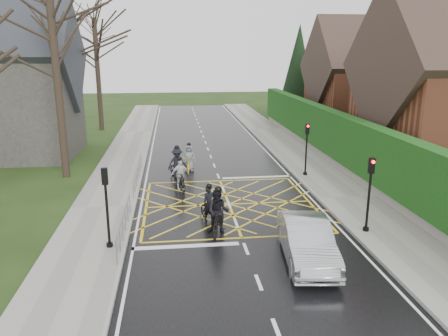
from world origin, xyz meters
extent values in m
plane|color=black|center=(0.00, 0.00, 0.00)|extent=(120.00, 120.00, 0.00)
cube|color=black|center=(0.00, 0.00, 0.01)|extent=(9.00, 80.00, 0.01)
cube|color=gray|center=(6.00, 0.00, 0.07)|extent=(3.00, 80.00, 0.15)
cube|color=gray|center=(-6.00, 0.00, 0.07)|extent=(3.00, 80.00, 0.15)
cube|color=slate|center=(7.75, 6.00, 0.35)|extent=(0.50, 38.00, 0.70)
cube|color=#0F360E|center=(7.75, 6.00, 2.10)|extent=(0.90, 38.00, 2.80)
cube|color=brown|center=(14.75, 18.00, 3.00)|extent=(9.00, 8.00, 6.00)
cube|color=#352620|center=(14.75, 18.00, 5.90)|extent=(9.80, 8.80, 8.80)
cube|color=brown|center=(17.45, 18.00, 8.50)|extent=(0.70, 0.70, 1.60)
cylinder|color=black|center=(10.75, 26.00, 0.60)|extent=(0.50, 0.50, 1.20)
cone|color=black|center=(10.75, 26.00, 5.00)|extent=(4.60, 4.60, 10.00)
cube|color=#2D2B28|center=(-13.50, 12.00, 3.50)|extent=(8.00, 7.00, 7.00)
cube|color=#26282D|center=(-13.50, 12.00, 6.90)|extent=(8.80, 7.80, 7.80)
cylinder|color=black|center=(-9.00, 6.00, 5.50)|extent=(0.44, 0.44, 11.00)
cylinder|color=black|center=(-10.00, 14.00, 6.00)|extent=(0.44, 0.44, 12.00)
cylinder|color=black|center=(-9.30, 22.00, 5.00)|extent=(0.44, 0.44, 10.00)
cylinder|color=slate|center=(-4.65, -3.50, 1.00)|extent=(0.05, 5.00, 0.05)
cylinder|color=slate|center=(-4.65, -3.50, 0.55)|extent=(0.04, 5.00, 0.04)
cylinder|color=slate|center=(-4.65, -6.00, 0.50)|extent=(0.04, 0.04, 1.00)
cylinder|color=slate|center=(-4.65, -1.00, 0.50)|extent=(0.04, 0.04, 1.00)
cylinder|color=slate|center=(-4.65, 4.00, 1.00)|extent=(0.05, 6.00, 0.05)
cylinder|color=slate|center=(-4.65, 4.00, 0.55)|extent=(0.04, 6.00, 0.04)
cylinder|color=slate|center=(-4.65, 1.00, 0.50)|extent=(0.04, 0.04, 1.00)
cylinder|color=slate|center=(-4.65, 7.00, 0.50)|extent=(0.04, 0.04, 1.00)
cylinder|color=black|center=(5.10, 4.20, 1.50)|extent=(0.10, 0.10, 3.00)
cylinder|color=black|center=(5.10, 4.20, 0.15)|extent=(0.24, 0.24, 0.30)
cube|color=black|center=(5.10, 4.20, 2.90)|extent=(0.22, 0.16, 0.62)
sphere|color=#FF0C0C|center=(5.10, 4.08, 3.08)|extent=(0.14, 0.14, 0.14)
cylinder|color=black|center=(5.10, -4.20, 1.50)|extent=(0.10, 0.10, 3.00)
cylinder|color=black|center=(5.10, -4.20, 0.15)|extent=(0.24, 0.24, 0.30)
cube|color=black|center=(5.10, -4.20, 2.90)|extent=(0.22, 0.16, 0.62)
sphere|color=#FF0C0C|center=(5.10, -4.32, 3.08)|extent=(0.14, 0.14, 0.14)
cylinder|color=black|center=(-5.10, -4.50, 1.50)|extent=(0.10, 0.10, 3.00)
cylinder|color=black|center=(-5.10, -4.50, 0.15)|extent=(0.24, 0.24, 0.30)
cube|color=black|center=(-5.10, -4.50, 2.90)|extent=(0.22, 0.16, 0.62)
sphere|color=#FF0C0C|center=(-5.10, -4.38, 3.08)|extent=(0.14, 0.14, 0.14)
imported|color=black|center=(-1.13, -2.10, 0.47)|extent=(1.17, 1.88, 0.93)
imported|color=black|center=(-1.13, -2.00, 0.79)|extent=(0.67, 0.55, 1.58)
sphere|color=black|center=(-1.13, -2.00, 1.60)|extent=(0.25, 0.25, 0.25)
imported|color=black|center=(-0.88, -3.49, 0.61)|extent=(1.17, 2.11, 1.22)
imported|color=black|center=(-0.88, -3.39, 0.93)|extent=(1.08, 0.95, 1.86)
sphere|color=black|center=(-0.88, -3.39, 1.88)|extent=(0.29, 0.29, 0.29)
imported|color=black|center=(-2.42, 4.75, 0.54)|extent=(1.42, 2.17, 1.08)
imported|color=black|center=(-2.42, 4.85, 0.91)|extent=(1.35, 1.07, 1.83)
sphere|color=black|center=(-2.42, 4.85, 1.85)|extent=(0.29, 0.29, 0.29)
imported|color=black|center=(-2.31, 2.56, 0.55)|extent=(0.96, 1.90, 1.10)
imported|color=silver|center=(-2.31, 2.66, 0.84)|extent=(1.06, 0.64, 1.68)
sphere|color=black|center=(-2.31, 2.66, 1.70)|extent=(0.26, 0.26, 0.26)
imported|color=gold|center=(-1.66, 6.37, 0.48)|extent=(0.84, 1.90, 0.97)
imported|color=slate|center=(-1.66, 6.47, 0.82)|extent=(0.85, 0.61, 1.64)
sphere|color=black|center=(-1.66, 6.47, 1.66)|extent=(0.26, 0.26, 0.26)
imported|color=#B0B1B7|center=(1.99, -6.14, 0.75)|extent=(2.05, 4.68, 1.49)
camera|label=1|loc=(-2.61, -19.95, 7.26)|focal=35.00mm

